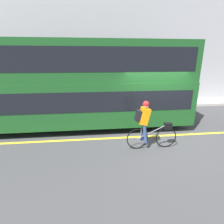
# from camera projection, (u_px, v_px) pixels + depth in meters

# --- Properties ---
(ground_plane) EXTENTS (80.00, 80.00, 0.00)m
(ground_plane) POSITION_uv_depth(u_px,v_px,m) (155.00, 135.00, 7.06)
(ground_plane) COLOR #424244
(road_center_line) EXTENTS (50.00, 0.14, 0.01)m
(road_center_line) POSITION_uv_depth(u_px,v_px,m) (155.00, 136.00, 7.00)
(road_center_line) COLOR yellow
(road_center_line) RESTS_ON ground_plane
(sidewalk_curb) EXTENTS (60.00, 1.83, 0.15)m
(sidewalk_curb) POSITION_uv_depth(u_px,v_px,m) (130.00, 104.00, 11.70)
(sidewalk_curb) COLOR #A8A399
(sidewalk_curb) RESTS_ON ground_plane
(building_facade) EXTENTS (60.00, 0.30, 7.06)m
(building_facade) POSITION_uv_depth(u_px,v_px,m) (128.00, 50.00, 11.70)
(building_facade) COLOR #9E9EA3
(building_facade) RESTS_ON ground_plane
(bus) EXTENTS (11.54, 2.53, 3.65)m
(bus) POSITION_uv_depth(u_px,v_px,m) (54.00, 82.00, 7.36)
(bus) COLOR black
(bus) RESTS_ON ground_plane
(cyclist_on_bike) EXTENTS (1.75, 0.32, 1.68)m
(cyclist_on_bike) POSITION_uv_depth(u_px,v_px,m) (148.00, 124.00, 5.80)
(cyclist_on_bike) COLOR black
(cyclist_on_bike) RESTS_ON ground_plane
(street_sign_post) EXTENTS (0.36, 0.09, 2.71)m
(street_sign_post) POSITION_uv_depth(u_px,v_px,m) (21.00, 82.00, 10.42)
(street_sign_post) COLOR #59595B
(street_sign_post) RESTS_ON sidewalk_curb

